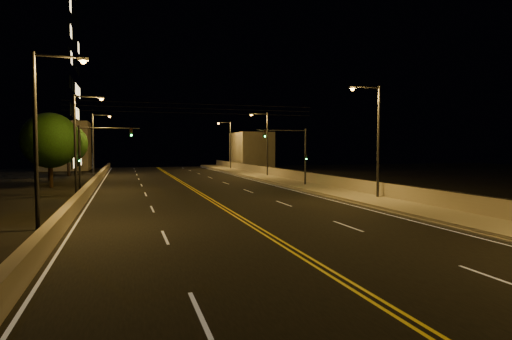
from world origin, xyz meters
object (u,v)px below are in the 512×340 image
object	(u,v)px
tree_1	(49,142)
tree_2	(68,144)
traffic_signal_left	(92,150)
streetlight_1	(375,134)
streetlight_2	(265,140)
traffic_signal_right	(296,150)
streetlight_5	(79,136)
streetlight_4	(42,127)
streetlight_6	(95,140)
streetlight_3	(229,142)
tree_0	(50,140)

from	to	relation	value
tree_1	tree_2	world-z (taller)	tree_1
traffic_signal_left	tree_1	xyz separation A→B (m)	(-5.86, 16.18, 0.87)
streetlight_1	streetlight_2	distance (m)	25.66
traffic_signal_right	streetlight_5	bearing A→B (deg)	177.97
streetlight_1	traffic_signal_right	xyz separation A→B (m)	(-1.53, 11.49, -1.23)
streetlight_4	streetlight_6	world-z (taller)	same
streetlight_2	streetlight_4	world-z (taller)	same
tree_2	streetlight_4	bearing A→B (deg)	-84.93
streetlight_6	traffic_signal_left	bearing A→B (deg)	-87.14
streetlight_5	streetlight_6	size ratio (longest dim) A/B	1.00
streetlight_4	traffic_signal_right	bearing A→B (deg)	39.54
streetlight_5	tree_1	bearing A→B (deg)	106.96
streetlight_4	traffic_signal_left	size ratio (longest dim) A/B	1.46
streetlight_3	streetlight_4	distance (m)	55.21
streetlight_1	tree_0	size ratio (longest dim) A/B	1.15
streetlight_6	traffic_signal_left	size ratio (longest dim) A/B	1.46
streetlight_5	tree_0	size ratio (longest dim) A/B	1.15
streetlight_1	streetlight_2	bearing A→B (deg)	90.00
tree_2	streetlight_2	bearing A→B (deg)	-22.65
streetlight_6	traffic_signal_right	distance (m)	30.21
streetlight_5	tree_2	size ratio (longest dim) A/B	1.20
streetlight_5	traffic_signal_right	size ratio (longest dim) A/B	1.46
tree_0	streetlight_3	bearing A→B (deg)	48.21
traffic_signal_right	traffic_signal_left	bearing A→B (deg)	180.00
streetlight_1	traffic_signal_right	world-z (taller)	streetlight_1
streetlight_2	streetlight_6	xyz separation A→B (m)	(-21.41, 8.55, 0.00)
streetlight_3	streetlight_6	xyz separation A→B (m)	(-21.41, -11.75, 0.00)
streetlight_1	tree_0	bearing A→B (deg)	143.11
tree_0	traffic_signal_right	bearing A→B (deg)	-16.80
traffic_signal_left	streetlight_3	bearing A→B (deg)	59.55
streetlight_4	streetlight_5	world-z (taller)	same
traffic_signal_left	tree_2	bearing A→B (deg)	100.98
tree_0	traffic_signal_left	bearing A→B (deg)	-58.19
streetlight_6	tree_2	world-z (taller)	streetlight_6
streetlight_2	streetlight_6	size ratio (longest dim) A/B	1.00
streetlight_2	streetlight_6	world-z (taller)	same
streetlight_1	traffic_signal_left	distance (m)	23.34
streetlight_1	streetlight_6	distance (m)	40.36
tree_1	streetlight_5	bearing A→B (deg)	-73.04
streetlight_6	streetlight_1	bearing A→B (deg)	-57.97
streetlight_2	streetlight_6	distance (m)	23.05
traffic_signal_left	tree_2	distance (m)	25.09
tree_2	streetlight_1	bearing A→B (deg)	-55.26
streetlight_4	streetlight_5	xyz separation A→B (m)	(0.00, 17.11, 0.00)
streetlight_2	streetlight_5	size ratio (longest dim) A/B	1.00
streetlight_4	streetlight_5	bearing A→B (deg)	90.00
streetlight_1	streetlight_6	xyz separation A→B (m)	(-21.41, 34.22, 0.00)
traffic_signal_left	tree_2	xyz separation A→B (m)	(-4.78, 24.62, 0.75)
streetlight_3	streetlight_1	bearing A→B (deg)	-90.00
streetlight_3	traffic_signal_left	distance (m)	40.02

